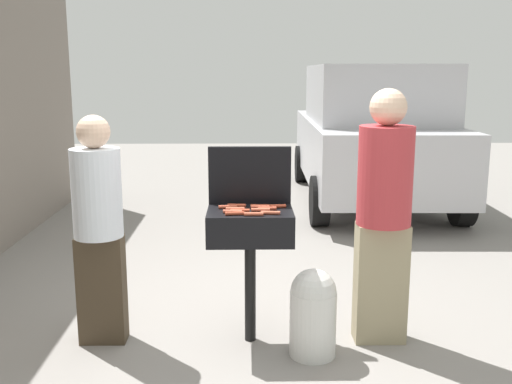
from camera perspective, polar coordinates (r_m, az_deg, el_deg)
ground_plane at (r=4.53m, az=-2.05°, el=-13.54°), size 24.00×24.00×0.00m
bbq_grill at (r=4.16m, az=-0.57°, el=-3.75°), size 0.60×0.44×0.97m
grill_lid_open at (r=4.29m, az=-0.61°, el=1.63°), size 0.60×0.05×0.42m
hot_dog_0 at (r=4.10m, az=-2.03°, el=-1.65°), size 0.13×0.03×0.03m
hot_dog_1 at (r=4.21m, az=-1.88°, el=-1.33°), size 0.13×0.03×0.03m
hot_dog_2 at (r=4.07m, az=0.44°, el=-1.74°), size 0.13×0.03×0.03m
hot_dog_3 at (r=4.16m, az=0.39°, el=-1.46°), size 0.13×0.03×0.03m
hot_dog_4 at (r=4.19m, az=2.03°, el=-1.38°), size 0.13×0.04×0.03m
hot_dog_5 at (r=3.96m, az=-0.22°, el=-2.15°), size 0.13×0.03×0.03m
hot_dog_6 at (r=3.98m, az=-2.07°, el=-2.08°), size 0.13×0.04×0.03m
hot_dog_7 at (r=4.05m, az=-1.54°, el=-1.81°), size 0.13×0.03×0.03m
hot_dog_8 at (r=4.03m, az=-2.27°, el=-1.90°), size 0.13×0.04×0.03m
hot_dog_9 at (r=3.99m, az=1.42°, el=-2.02°), size 0.13×0.04×0.03m
hot_dog_10 at (r=4.12m, az=1.08°, el=-1.60°), size 0.13×0.03×0.03m
hot_dog_11 at (r=4.19m, az=0.37°, el=-1.36°), size 0.13×0.03×0.03m
hot_dog_12 at (r=4.17m, az=-2.75°, el=-1.45°), size 0.13×0.03×0.03m
propane_tank at (r=4.12m, az=5.54°, el=-11.37°), size 0.32×0.32×0.62m
person_left at (r=4.27m, az=-15.00°, el=-2.84°), size 0.34×0.34×1.64m
person_right at (r=4.22m, az=12.25°, el=-1.56°), size 0.38×0.38×1.81m
parked_minivan at (r=8.98m, az=11.06°, el=5.59°), size 2.11×4.44×2.02m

